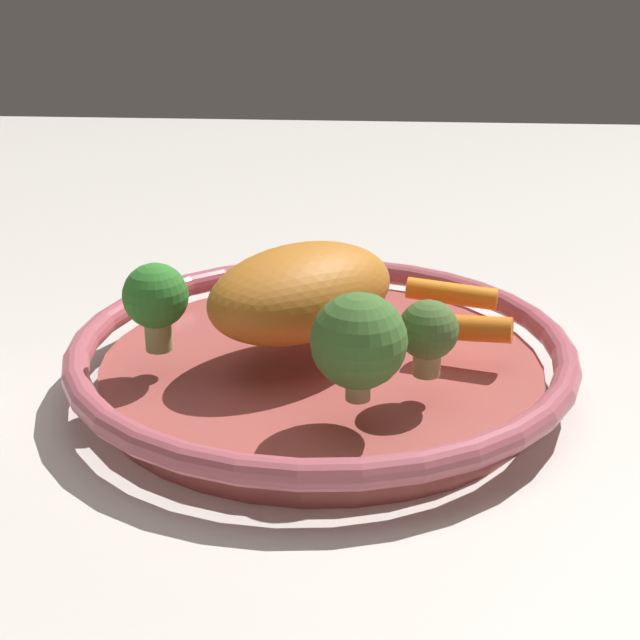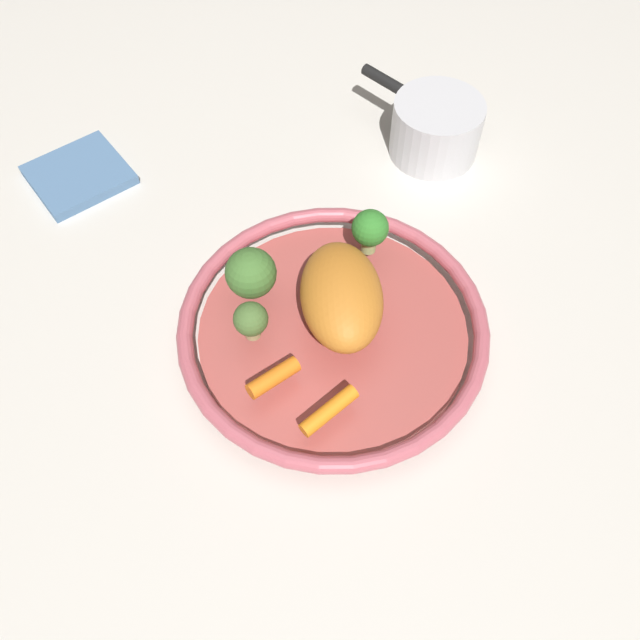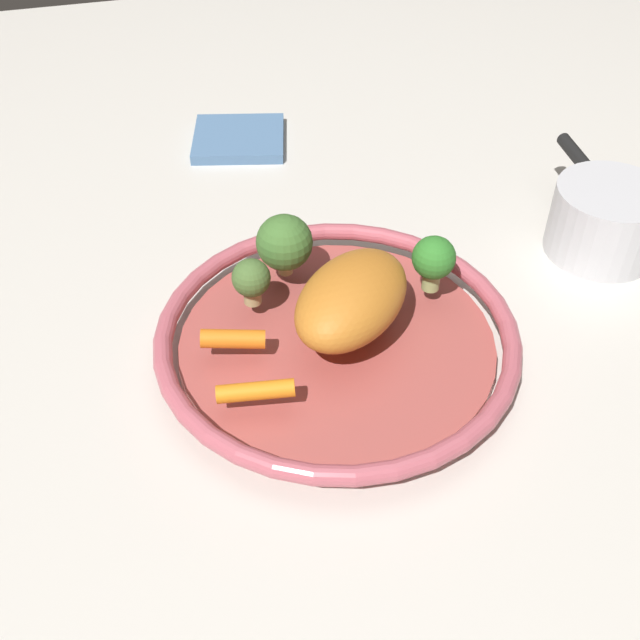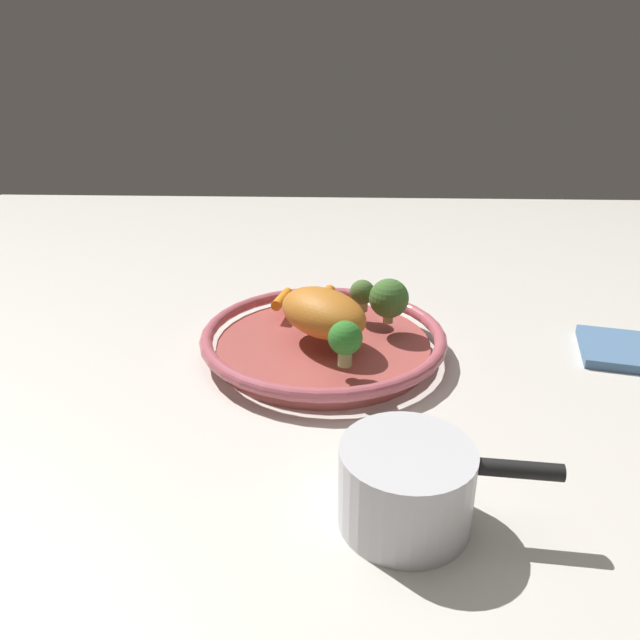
{
  "view_description": "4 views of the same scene",
  "coord_description": "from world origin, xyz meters",
  "px_view_note": "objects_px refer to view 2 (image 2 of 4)",
  "views": [
    {
      "loc": [
        0.6,
        0.04,
        0.3
      ],
      "look_at": [
        0.0,
        -0.0,
        0.05
      ],
      "focal_mm": 52.91,
      "sensor_mm": 36.0,
      "label": 1
    },
    {
      "loc": [
        -0.25,
        0.33,
        0.65
      ],
      "look_at": [
        0.0,
        0.02,
        0.06
      ],
      "focal_mm": 36.67,
      "sensor_mm": 36.0,
      "label": 2
    },
    {
      "loc": [
        -0.52,
        0.16,
        0.55
      ],
      "look_at": [
        -0.03,
        0.02,
        0.08
      ],
      "focal_mm": 43.23,
      "sensor_mm": 36.0,
      "label": 3
    },
    {
      "loc": [
        0.03,
        -0.79,
        0.41
      ],
      "look_at": [
        -0.01,
        0.01,
        0.05
      ],
      "focal_mm": 33.85,
      "sensor_mm": 36.0,
      "label": 4
    }
  ],
  "objects_px": {
    "baby_carrot_back": "(273,377)",
    "dish_towel": "(79,175)",
    "roast_chicken_piece": "(344,297)",
    "baby_carrot_center": "(329,411)",
    "broccoli_floret_small": "(370,229)",
    "broccoli_floret_large": "(251,273)",
    "saucepan": "(435,128)",
    "broccoli_floret_mid": "(251,320)",
    "serving_bowl": "(333,329)"
  },
  "relations": [
    {
      "from": "baby_carrot_back",
      "to": "dish_towel",
      "type": "xyz_separation_m",
      "value": [
        0.44,
        -0.09,
        -0.04
      ]
    },
    {
      "from": "roast_chicken_piece",
      "to": "baby_carrot_center",
      "type": "distance_m",
      "value": 0.13
    },
    {
      "from": "broccoli_floret_small",
      "to": "dish_towel",
      "type": "xyz_separation_m",
      "value": [
        0.41,
        0.12,
        -0.07
      ]
    },
    {
      "from": "baby_carrot_back",
      "to": "broccoli_floret_large",
      "type": "height_order",
      "value": "broccoli_floret_large"
    },
    {
      "from": "broccoli_floret_small",
      "to": "baby_carrot_back",
      "type": "bearing_deg",
      "value": 98.15
    },
    {
      "from": "baby_carrot_center",
      "to": "saucepan",
      "type": "relative_size",
      "value": 0.34
    },
    {
      "from": "broccoli_floret_mid",
      "to": "saucepan",
      "type": "relative_size",
      "value": 0.25
    },
    {
      "from": "serving_bowl",
      "to": "roast_chicken_piece",
      "type": "distance_m",
      "value": 0.05
    },
    {
      "from": "baby_carrot_back",
      "to": "broccoli_floret_small",
      "type": "height_order",
      "value": "broccoli_floret_small"
    },
    {
      "from": "roast_chicken_piece",
      "to": "dish_towel",
      "type": "distance_m",
      "value": 0.45
    },
    {
      "from": "saucepan",
      "to": "baby_carrot_center",
      "type": "bearing_deg",
      "value": 109.94
    },
    {
      "from": "roast_chicken_piece",
      "to": "broccoli_floret_large",
      "type": "xyz_separation_m",
      "value": [
        0.1,
        0.04,
        0.01
      ]
    },
    {
      "from": "broccoli_floret_mid",
      "to": "saucepan",
      "type": "bearing_deg",
      "value": -85.57
    },
    {
      "from": "serving_bowl",
      "to": "baby_carrot_center",
      "type": "bearing_deg",
      "value": 126.25
    },
    {
      "from": "broccoli_floret_large",
      "to": "broccoli_floret_small",
      "type": "xyz_separation_m",
      "value": [
        -0.06,
        -0.14,
        -0.0
      ]
    },
    {
      "from": "broccoli_floret_small",
      "to": "saucepan",
      "type": "relative_size",
      "value": 0.31
    },
    {
      "from": "roast_chicken_piece",
      "to": "saucepan",
      "type": "bearing_deg",
      "value": -74.26
    },
    {
      "from": "baby_carrot_back",
      "to": "serving_bowl",
      "type": "bearing_deg",
      "value": -90.71
    },
    {
      "from": "baby_carrot_center",
      "to": "saucepan",
      "type": "distance_m",
      "value": 0.46
    },
    {
      "from": "roast_chicken_piece",
      "to": "broccoli_floret_large",
      "type": "bearing_deg",
      "value": 23.49
    },
    {
      "from": "serving_bowl",
      "to": "baby_carrot_center",
      "type": "height_order",
      "value": "baby_carrot_center"
    },
    {
      "from": "roast_chicken_piece",
      "to": "broccoli_floret_mid",
      "type": "relative_size",
      "value": 2.89
    },
    {
      "from": "baby_carrot_back",
      "to": "baby_carrot_center",
      "type": "height_order",
      "value": "baby_carrot_back"
    },
    {
      "from": "roast_chicken_piece",
      "to": "baby_carrot_center",
      "type": "bearing_deg",
      "value": 121.37
    },
    {
      "from": "serving_bowl",
      "to": "broccoli_floret_mid",
      "type": "distance_m",
      "value": 0.1
    },
    {
      "from": "broccoli_floret_small",
      "to": "dish_towel",
      "type": "relative_size",
      "value": 0.49
    },
    {
      "from": "baby_carrot_back",
      "to": "baby_carrot_center",
      "type": "xyz_separation_m",
      "value": [
        -0.07,
        -0.01,
        -0.0
      ]
    },
    {
      "from": "roast_chicken_piece",
      "to": "baby_carrot_center",
      "type": "relative_size",
      "value": 2.12
    },
    {
      "from": "baby_carrot_back",
      "to": "dish_towel",
      "type": "distance_m",
      "value": 0.45
    },
    {
      "from": "serving_bowl",
      "to": "saucepan",
      "type": "height_order",
      "value": "saucepan"
    },
    {
      "from": "baby_carrot_back",
      "to": "broccoli_floret_mid",
      "type": "distance_m",
      "value": 0.07
    },
    {
      "from": "baby_carrot_back",
      "to": "broccoli_floret_large",
      "type": "bearing_deg",
      "value": -37.73
    },
    {
      "from": "serving_bowl",
      "to": "saucepan",
      "type": "xyz_separation_m",
      "value": [
        0.09,
        -0.34,
        0.02
      ]
    },
    {
      "from": "roast_chicken_piece",
      "to": "baby_carrot_back",
      "type": "relative_size",
      "value": 2.41
    },
    {
      "from": "baby_carrot_center",
      "to": "broccoli_floret_large",
      "type": "distance_m",
      "value": 0.18
    },
    {
      "from": "baby_carrot_back",
      "to": "dish_towel",
      "type": "height_order",
      "value": "baby_carrot_back"
    },
    {
      "from": "roast_chicken_piece",
      "to": "saucepan",
      "type": "height_order",
      "value": "roast_chicken_piece"
    },
    {
      "from": "baby_carrot_back",
      "to": "dish_towel",
      "type": "relative_size",
      "value": 0.48
    },
    {
      "from": "serving_bowl",
      "to": "broccoli_floret_large",
      "type": "bearing_deg",
      "value": 17.0
    },
    {
      "from": "baby_carrot_back",
      "to": "saucepan",
      "type": "height_order",
      "value": "saucepan"
    },
    {
      "from": "broccoli_floret_small",
      "to": "saucepan",
      "type": "bearing_deg",
      "value": -76.09
    },
    {
      "from": "baby_carrot_center",
      "to": "broccoli_floret_small",
      "type": "relative_size",
      "value": 1.12
    },
    {
      "from": "broccoli_floret_mid",
      "to": "serving_bowl",
      "type": "bearing_deg",
      "value": -128.74
    },
    {
      "from": "roast_chicken_piece",
      "to": "dish_towel",
      "type": "height_order",
      "value": "roast_chicken_piece"
    },
    {
      "from": "broccoli_floret_small",
      "to": "dish_towel",
      "type": "distance_m",
      "value": 0.43
    },
    {
      "from": "roast_chicken_piece",
      "to": "broccoli_floret_large",
      "type": "relative_size",
      "value": 2.15
    },
    {
      "from": "serving_bowl",
      "to": "baby_carrot_back",
      "type": "height_order",
      "value": "baby_carrot_back"
    },
    {
      "from": "broccoli_floret_small",
      "to": "broccoli_floret_mid",
      "type": "bearing_deg",
      "value": 81.74
    },
    {
      "from": "baby_carrot_back",
      "to": "broccoli_floret_mid",
      "type": "relative_size",
      "value": 1.2
    },
    {
      "from": "broccoli_floret_mid",
      "to": "broccoli_floret_large",
      "type": "bearing_deg",
      "value": -48.37
    }
  ]
}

